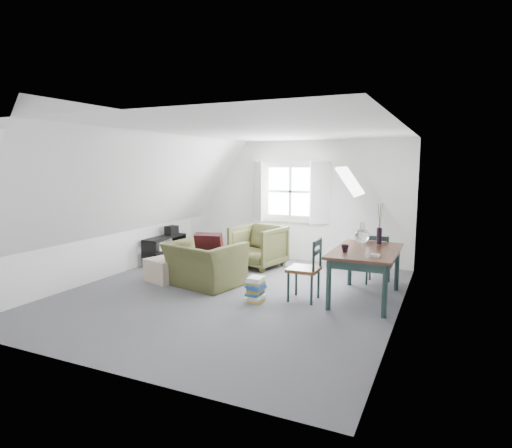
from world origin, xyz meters
The scene contains 24 objects.
floor centered at (0.00, 0.00, 0.00)m, with size 5.50×5.50×0.00m, color #535459.
ceiling centered at (0.00, 0.00, 2.50)m, with size 5.50×5.50×0.00m, color white.
wall_back centered at (0.00, 2.75, 1.25)m, with size 5.00×5.00×0.00m, color white.
wall_front centered at (0.00, -2.75, 1.25)m, with size 5.00×5.00×0.00m, color white.
wall_left centered at (-2.50, 0.00, 1.25)m, with size 5.50×5.50×0.00m, color white.
wall_right centered at (2.50, 0.00, 1.25)m, with size 5.50×5.50×0.00m, color white.
slope_left centered at (-1.55, 0.00, 1.78)m, with size 5.50×5.50×0.00m, color white.
slope_right centered at (1.55, 0.00, 1.78)m, with size 5.50×5.50×0.00m, color white.
dormer_window centered at (0.00, 2.68, 1.45)m, with size 1.71×0.35×1.30m.
skylight centered at (1.55, 1.30, 1.75)m, with size 0.55×0.75×0.04m, color white.
armchair_near centered at (-0.61, 0.25, 0.00)m, with size 1.13×0.99×0.73m, color #454723.
armchair_far centered at (-0.34, 1.81, 0.00)m, with size 0.88×0.91×0.83m, color #454723.
throw_pillow centered at (-0.61, 0.40, 0.65)m, with size 0.46×0.13×0.46m, color #380F14.
ottoman centered at (-1.39, 0.24, 0.20)m, with size 0.59×0.59×0.39m, color tan.
dining_table centered at (1.96, 0.61, 0.66)m, with size 0.92×1.53×0.77m.
demijohn centered at (1.81, 1.06, 0.90)m, with size 0.23×0.23×0.33m.
vase_twigs centered at (2.06, 1.16, 0.91)m, with size 0.08×0.09×0.65m.
cup centered at (1.71, 0.31, 0.77)m, with size 0.11×0.11×0.10m, color black.
paper_box centered at (2.16, 0.16, 0.79)m, with size 0.12×0.08×0.04m, color white.
dining_chair_far centered at (2.01, 1.55, 0.44)m, with size 0.40×0.40×0.85m.
dining_chair_near centered at (1.17, 0.20, 0.49)m, with size 0.44×0.44×0.94m.
media_shelf centered at (-2.26, 1.33, 0.24)m, with size 0.35×1.06×0.54m.
electronics_box centered at (-2.26, 1.62, 0.63)m, with size 0.19×0.26×0.21m, color black.
magazine_stack centered at (0.51, -0.16, 0.18)m, with size 0.27×0.33×0.37m.
Camera 1 is at (3.06, -5.74, 2.03)m, focal length 30.00 mm.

